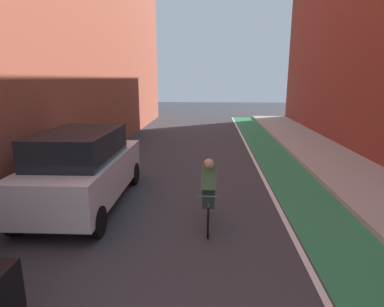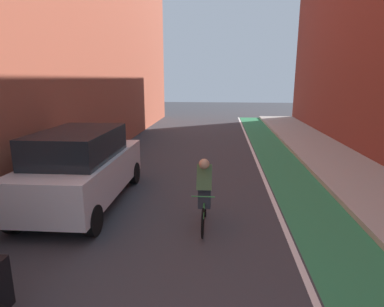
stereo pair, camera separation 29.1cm
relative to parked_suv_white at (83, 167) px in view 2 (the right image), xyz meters
name	(u,v)px [view 2 (the right image)]	position (x,y,z in m)	size (l,w,h in m)	color
ground_plane	(196,189)	(2.81, 1.39, -1.02)	(70.71, 70.71, 0.00)	#38383D
bike_lane_paint	(287,173)	(5.86, 3.39, -1.02)	(1.60, 32.14, 0.00)	#2D8451
lane_divider_stripe	(261,172)	(4.96, 3.39, -1.02)	(0.12, 32.14, 0.00)	white
sidewalk_right	(351,172)	(8.01, 3.39, -0.95)	(2.70, 32.14, 0.14)	#A8A59E
parked_suv_white	(83,167)	(0.00, 0.00, 0.00)	(2.01, 4.55, 1.98)	silver
cyclist_mid	(204,190)	(3.18, -0.97, -0.17)	(0.48, 1.68, 1.59)	black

